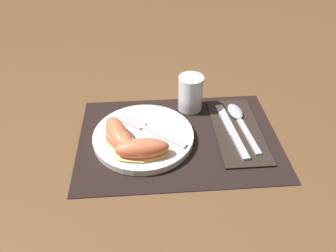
% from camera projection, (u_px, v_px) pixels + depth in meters
% --- Properties ---
extents(ground_plane, '(3.00, 3.00, 0.00)m').
position_uv_depth(ground_plane, '(179.00, 139.00, 0.77)').
color(ground_plane, brown).
extents(placemat, '(0.47, 0.32, 0.00)m').
position_uv_depth(placemat, '(179.00, 138.00, 0.77)').
color(placemat, black).
rests_on(placemat, ground_plane).
extents(plate, '(0.23, 0.23, 0.02)m').
position_uv_depth(plate, '(143.00, 137.00, 0.76)').
color(plate, white).
rests_on(plate, placemat).
extents(juice_glass, '(0.06, 0.06, 0.09)m').
position_uv_depth(juice_glass, '(190.00, 95.00, 0.83)').
color(juice_glass, silver).
rests_on(juice_glass, placemat).
extents(napkin, '(0.11, 0.25, 0.00)m').
position_uv_depth(napkin, '(237.00, 130.00, 0.79)').
color(napkin, '#2D231E').
rests_on(napkin, placemat).
extents(knife, '(0.04, 0.20, 0.01)m').
position_uv_depth(knife, '(232.00, 131.00, 0.78)').
color(knife, '#BCBCC1').
rests_on(knife, napkin).
extents(spoon, '(0.04, 0.19, 0.01)m').
position_uv_depth(spoon, '(238.00, 118.00, 0.82)').
color(spoon, '#BCBCC1').
rests_on(spoon, napkin).
extents(fork, '(0.16, 0.14, 0.00)m').
position_uv_depth(fork, '(146.00, 128.00, 0.77)').
color(fork, '#BCBCC1').
rests_on(fork, plate).
extents(citrus_wedge_0, '(0.09, 0.13, 0.05)m').
position_uv_depth(citrus_wedge_0, '(118.00, 135.00, 0.72)').
color(citrus_wedge_0, '#F4DB84').
rests_on(citrus_wedge_0, plate).
extents(citrus_wedge_1, '(0.09, 0.10, 0.04)m').
position_uv_depth(citrus_wedge_1, '(122.00, 140.00, 0.71)').
color(citrus_wedge_1, '#F4DB84').
rests_on(citrus_wedge_1, plate).
extents(citrus_wedge_2, '(0.12, 0.11, 0.04)m').
position_uv_depth(citrus_wedge_2, '(126.00, 145.00, 0.70)').
color(citrus_wedge_2, '#F4DB84').
rests_on(citrus_wedge_2, plate).
extents(citrus_wedge_3, '(0.12, 0.05, 0.04)m').
position_uv_depth(citrus_wedge_3, '(142.00, 149.00, 0.69)').
color(citrus_wedge_3, '#F4DB84').
rests_on(citrus_wedge_3, plate).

